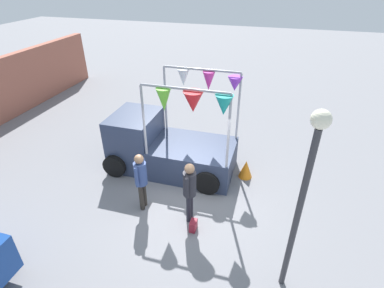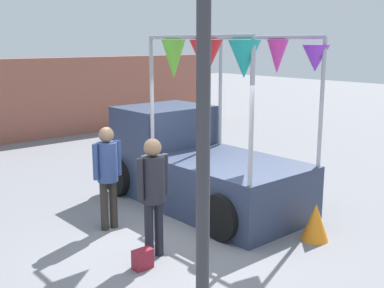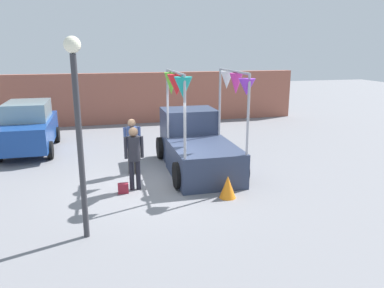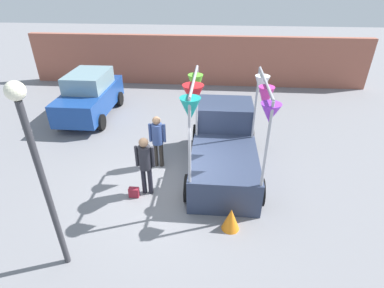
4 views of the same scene
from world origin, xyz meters
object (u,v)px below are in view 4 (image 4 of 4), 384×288
object	(u,v)px
street_lamp	(37,160)
person_vendor	(157,137)
folded_kite_bundle_tangerine	(231,219)
person_customer	(145,161)
handbag	(134,192)
vendor_truck	(224,142)
parked_car	(90,95)

from	to	relation	value
street_lamp	person_vendor	bearing A→B (deg)	70.72
street_lamp	folded_kite_bundle_tangerine	world-z (taller)	street_lamp
street_lamp	person_customer	bearing A→B (deg)	62.73
handbag	street_lamp	bearing A→B (deg)	-112.08
person_customer	folded_kite_bundle_tangerine	size ratio (longest dim) A/B	2.97
vendor_truck	person_vendor	distance (m)	2.06
person_vendor	folded_kite_bundle_tangerine	bearing A→B (deg)	-49.05
person_vendor	folded_kite_bundle_tangerine	size ratio (longest dim) A/B	2.91
vendor_truck	person_customer	bearing A→B (deg)	-144.50
parked_car	street_lamp	xyz separation A→B (m)	(2.23, -7.45, 1.70)
folded_kite_bundle_tangerine	person_customer	bearing A→B (deg)	152.78
folded_kite_bundle_tangerine	handbag	bearing A→B (deg)	159.62
person_vendor	folded_kite_bundle_tangerine	distance (m)	3.49
vendor_truck	folded_kite_bundle_tangerine	distance (m)	2.77
vendor_truck	folded_kite_bundle_tangerine	bearing A→B (deg)	-86.19
vendor_truck	person_customer	xyz separation A→B (m)	(-2.13, -1.52, 0.20)
vendor_truck	street_lamp	distance (m)	5.51
folded_kite_bundle_tangerine	parked_car	bearing A→B (deg)	133.11
vendor_truck	person_customer	distance (m)	2.62
vendor_truck	person_vendor	xyz separation A→B (m)	(-2.05, -0.14, 0.18)
person_vendor	handbag	size ratio (longest dim) A/B	6.24
person_customer	person_vendor	size ratio (longest dim) A/B	1.02
parked_car	handbag	xyz separation A→B (m)	(3.14, -5.20, -0.80)
person_vendor	folded_kite_bundle_tangerine	xyz separation A→B (m)	(2.23, -2.57, -0.76)
vendor_truck	parked_car	xyz separation A→B (m)	(-5.62, 3.49, 0.06)
person_customer	person_vendor	world-z (taller)	person_customer
parked_car	person_vendor	world-z (taller)	parked_car
parked_car	folded_kite_bundle_tangerine	bearing A→B (deg)	-46.89
person_customer	person_vendor	xyz separation A→B (m)	(0.08, 1.38, -0.02)
vendor_truck	street_lamp	world-z (taller)	street_lamp
vendor_truck	folded_kite_bundle_tangerine	xyz separation A→B (m)	(0.18, -2.70, -0.58)
person_customer	street_lamp	distance (m)	3.17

